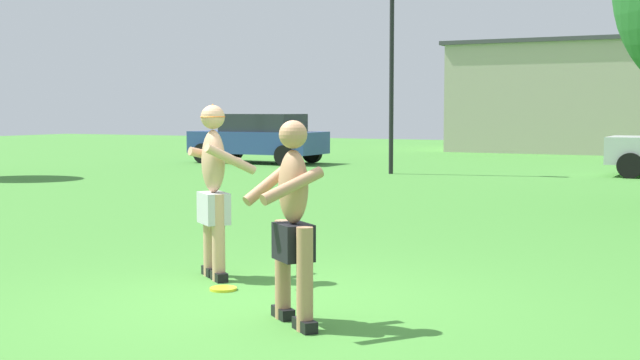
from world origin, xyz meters
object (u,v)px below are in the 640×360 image
object	(u,v)px
car_blue_far_end	(259,137)
lamp_post	(392,32)
frisbee	(223,289)
player_in_black	(292,219)
player_with_cap	(214,182)

from	to	relation	value
car_blue_far_end	lamp_post	xyz separation A→B (m)	(5.48, -2.35, 2.94)
frisbee	car_blue_far_end	size ratio (longest dim) A/B	0.06
player_in_black	car_blue_far_end	world-z (taller)	player_in_black
player_with_cap	player_in_black	size ratio (longest dim) A/B	1.09
player_in_black	frisbee	bearing A→B (deg)	145.24
lamp_post	frisbee	bearing A→B (deg)	-74.37
player_in_black	lamp_post	size ratio (longest dim) A/B	0.26
player_with_cap	car_blue_far_end	world-z (taller)	player_with_cap
frisbee	car_blue_far_end	xyz separation A→B (m)	(-9.49, 16.67, 0.81)
player_with_cap	car_blue_far_end	xyz separation A→B (m)	(-9.10, 16.23, -0.15)
car_blue_far_end	lamp_post	bearing A→B (deg)	-23.22
frisbee	player_in_black	bearing A→B (deg)	-34.76
player_with_cap	player_in_black	bearing A→B (deg)	-38.78
player_with_cap	frisbee	world-z (taller)	player_with_cap
player_in_black	car_blue_far_end	size ratio (longest dim) A/B	0.37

